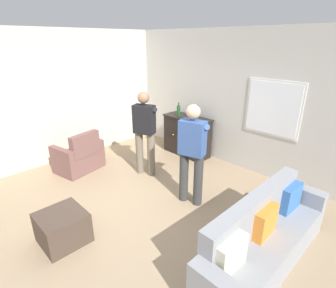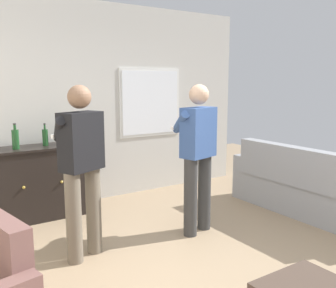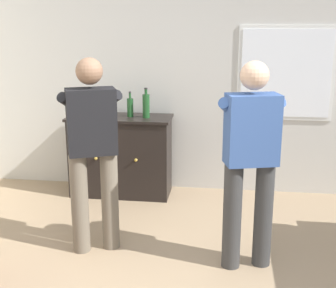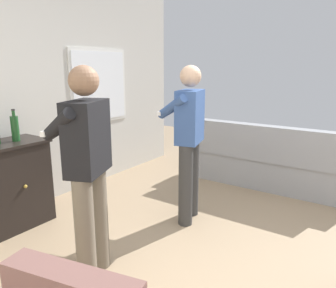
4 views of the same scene
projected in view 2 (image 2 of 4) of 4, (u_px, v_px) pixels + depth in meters
The scene contains 9 objects.
ground at pixel (204, 277), 3.31m from camera, with size 10.40×10.40×0.00m, color #9E8466.
wall_back_with_window at pixel (89, 104), 5.28m from camera, with size 5.20×0.15×2.80m.
couch at pixel (308, 190), 4.75m from camera, with size 0.57×2.27×0.90m.
sideboard_cabinet at pixel (38, 182), 4.68m from camera, with size 1.16×0.49×0.92m.
bottle_wine_green at pixel (61, 134), 4.73m from camera, with size 0.08×0.08×0.33m.
bottle_liquor_amber at pixel (15, 139), 4.42m from camera, with size 0.08×0.08×0.31m.
bottle_spirits_clear at pixel (45, 137), 4.66m from camera, with size 0.07×0.07×0.28m.
person_standing_left at pixel (81, 164), 3.55m from camera, with size 0.51×0.52×1.68m.
person_standing_right at pixel (197, 152), 4.16m from camera, with size 0.54×0.52×1.68m.
Camera 2 is at (-1.96, -2.38, 1.71)m, focal length 40.00 mm.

